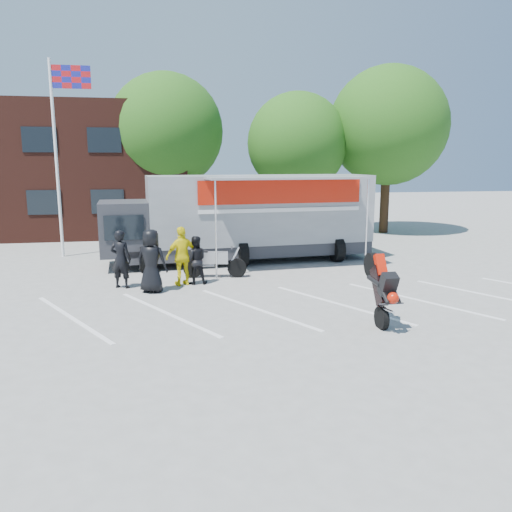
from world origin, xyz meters
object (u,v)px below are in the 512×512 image
object	(u,v)px
tree_mid	(297,143)
stunt_bike_rider	(371,321)
tree_right	(388,126)
transporter_truck	(248,261)
flagpole	(61,134)
parked_motorcycle	(215,277)
spectator_leather_c	(195,260)
tree_left	(166,131)
spectator_leather_a	(151,261)
spectator_hivis	(182,256)
spectator_leather_b	(121,259)

from	to	relation	value
tree_mid	stunt_bike_rider	size ratio (longest dim) A/B	3.97
tree_right	transporter_truck	xyz separation A→B (m)	(-8.92, -6.86, -5.88)
tree_right	transporter_truck	size ratio (longest dim) A/B	0.85
flagpole	parked_motorcycle	world-z (taller)	flagpole
parked_motorcycle	stunt_bike_rider	xyz separation A→B (m)	(3.42, -5.48, 0.00)
stunt_bike_rider	spectator_leather_c	bearing A→B (deg)	130.80
tree_left	tree_mid	bearing A→B (deg)	-8.13
flagpole	parked_motorcycle	xyz separation A→B (m)	(5.72, -5.07, -5.05)
spectator_leather_c	stunt_bike_rider	bearing A→B (deg)	132.91
parked_motorcycle	spectator_leather_a	xyz separation A→B (m)	(-2.09, -1.62, 0.97)
tree_mid	transporter_truck	world-z (taller)	tree_mid
stunt_bike_rider	spectator_hivis	world-z (taller)	spectator_hivis
tree_right	spectator_leather_b	distance (m)	17.86
tree_right	spectator_leather_b	bearing A→B (deg)	-142.32
spectator_leather_b	tree_right	bearing A→B (deg)	-120.48
spectator_leather_b	spectator_leather_c	world-z (taller)	spectator_leather_b
spectator_leather_b	spectator_leather_a	bearing A→B (deg)	165.74
spectator_leather_a	flagpole	bearing A→B (deg)	-39.42
tree_left	spectator_leather_a	distance (m)	13.52
tree_left	stunt_bike_rider	distance (m)	18.14
tree_left	spectator_leather_b	size ratio (longest dim) A/B	4.64
parked_motorcycle	flagpole	bearing A→B (deg)	56.14
transporter_truck	parked_motorcycle	bearing A→B (deg)	-125.18
spectator_leather_a	spectator_hivis	size ratio (longest dim) A/B	1.02
parked_motorcycle	spectator_leather_b	xyz separation A→B (m)	(-3.06, -0.92, 0.93)
flagpole	tree_right	bearing A→B (deg)	15.48
tree_left	spectator_leather_b	distance (m)	12.95
flagpole	spectator_leather_b	xyz separation A→B (m)	(2.66, -5.99, -4.12)
flagpole	tree_left	distance (m)	7.37
flagpole	tree_mid	world-z (taller)	flagpole
transporter_truck	spectator_leather_b	size ratio (longest dim) A/B	5.79
tree_mid	parked_motorcycle	distance (m)	12.51
tree_right	tree_mid	bearing A→B (deg)	174.29
transporter_truck	tree_right	bearing A→B (deg)	32.88
tree_mid	spectator_hivis	size ratio (longest dim) A/B	4.00
spectator_leather_c	flagpole	bearing A→B (deg)	-48.16
transporter_truck	spectator_leather_a	world-z (taller)	spectator_leather_a
parked_motorcycle	tree_mid	bearing A→B (deg)	-21.02
tree_mid	spectator_leather_a	distance (m)	14.51
spectator_leather_c	spectator_hivis	distance (m)	0.45
tree_mid	spectator_leather_b	bearing A→B (deg)	-127.99
tree_left	parked_motorcycle	bearing A→B (deg)	-82.39
tree_left	parked_motorcycle	world-z (taller)	tree_left
transporter_truck	spectator_hivis	xyz separation A→B (m)	(-2.73, -3.62, 0.96)
transporter_truck	spectator_leather_a	xyz separation A→B (m)	(-3.70, -4.34, 0.97)
spectator_leather_b	tree_mid	bearing A→B (deg)	-106.15
parked_motorcycle	stunt_bike_rider	world-z (taller)	stunt_bike_rider
spectator_hivis	spectator_leather_c	bearing A→B (deg)	173.12
tree_left	spectator_hivis	world-z (taller)	tree_left
tree_left	spectator_leather_c	size ratio (longest dim) A/B	5.45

